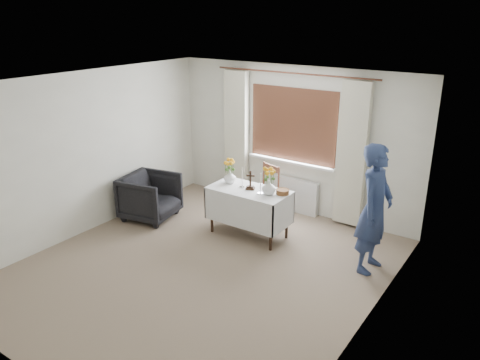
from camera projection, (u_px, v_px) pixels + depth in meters
name	position (u px, v px, depth m)	size (l,w,h in m)	color
ground	(202.00, 268.00, 6.41)	(5.00, 5.00, 0.00)	gray
altar_table	(249.00, 212.00, 7.23)	(1.24, 0.64, 0.76)	white
wooden_chair	(263.00, 193.00, 7.80)	(0.42, 0.42, 0.92)	#552D1D
armchair	(150.00, 197.00, 7.83)	(0.82, 0.84, 0.76)	black
person	(375.00, 209.00, 6.11)	(0.64, 0.42, 1.76)	navy
radiator	(289.00, 194.00, 8.18)	(1.10, 0.10, 0.60)	silver
wooden_cross	(250.00, 180.00, 7.06)	(0.14, 0.10, 0.29)	black
candlestick_left	(242.00, 178.00, 7.13)	(0.09, 0.09, 0.32)	silver
candlestick_right	(260.00, 183.00, 6.89)	(0.09, 0.09, 0.32)	silver
flower_vase_left	(230.00, 177.00, 7.33)	(0.19, 0.19, 0.20)	silver
flower_vase_right	(269.00, 187.00, 6.88)	(0.21, 0.21, 0.22)	silver
wicker_basket	(283.00, 192.00, 6.91)	(0.19, 0.19, 0.07)	brown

